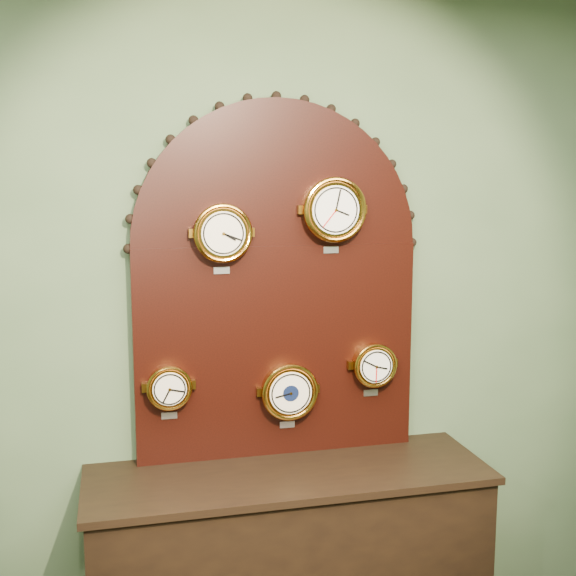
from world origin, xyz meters
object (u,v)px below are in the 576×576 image
object	(u,v)px
shop_counter	(289,569)
arabic_clock	(334,210)
display_board	(277,270)
roman_clock	(222,233)
barometer	(289,391)
tide_clock	(374,365)
hygrometer	(169,387)

from	to	relation	value
shop_counter	arabic_clock	size ratio (longest dim) A/B	5.02
display_board	roman_clock	xyz separation A→B (m)	(-0.24, -0.07, 0.16)
display_board	barometer	xyz separation A→B (m)	(0.04, -0.07, -0.51)
tide_clock	barometer	bearing A→B (deg)	-179.79
roman_clock	tide_clock	size ratio (longest dim) A/B	1.17
display_board	hygrometer	bearing A→B (deg)	-171.96
arabic_clock	barometer	distance (m)	0.78
tide_clock	roman_clock	bearing A→B (deg)	-179.90
hygrometer	barometer	size ratio (longest dim) A/B	0.81
roman_clock	arabic_clock	xyz separation A→B (m)	(0.46, -0.00, 0.09)
roman_clock	arabic_clock	world-z (taller)	arabic_clock
barometer	shop_counter	bearing A→B (deg)	-103.55
arabic_clock	roman_clock	bearing A→B (deg)	179.91
shop_counter	hygrometer	bearing A→B (deg)	161.56
barometer	tide_clock	bearing A→B (deg)	0.21
display_board	barometer	world-z (taller)	display_board
hygrometer	tide_clock	size ratio (longest dim) A/B	0.96
arabic_clock	hygrometer	world-z (taller)	arabic_clock
shop_counter	tide_clock	xyz separation A→B (m)	(0.41, 0.15, 0.81)
shop_counter	barometer	distance (m)	0.74
barometer	tide_clock	world-z (taller)	tide_clock
shop_counter	display_board	size ratio (longest dim) A/B	1.05
shop_counter	roman_clock	size ratio (longest dim) A/B	5.57
arabic_clock	barometer	bearing A→B (deg)	179.85
display_board	hygrometer	distance (m)	0.65
display_board	tide_clock	size ratio (longest dim) A/B	6.23
display_board	tide_clock	bearing A→B (deg)	-9.01
shop_counter	roman_clock	bearing A→B (deg)	147.19
shop_counter	barometer	world-z (taller)	barometer
shop_counter	roman_clock	xyz separation A→B (m)	(-0.24, 0.15, 1.39)
hygrometer	tide_clock	xyz separation A→B (m)	(0.88, -0.00, 0.04)
tide_clock	hygrometer	bearing A→B (deg)	179.98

